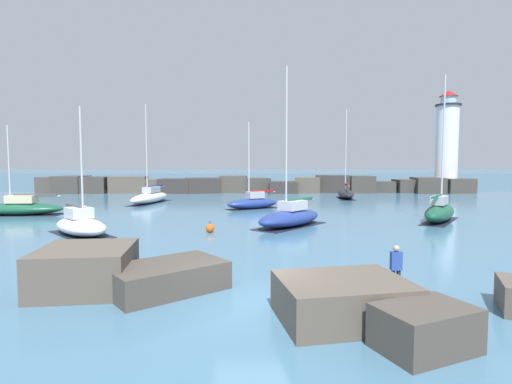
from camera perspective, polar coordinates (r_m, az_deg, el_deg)
ground_plane at (r=12.69m, az=-0.47°, el=-15.79°), size 600.00×600.00×0.00m
open_sea_beyond at (r=119.24m, az=-0.48°, el=2.02°), size 400.00×116.00×0.01m
breakwater_jetty at (r=59.25m, az=-1.20°, el=1.00°), size 63.54×6.80×2.56m
lighthouse at (r=66.78m, az=25.60°, el=5.70°), size 4.27×4.27×15.18m
foreground_rocks at (r=12.67m, az=-2.53°, el=-13.13°), size 18.36×7.60×1.46m
sailboat_moored_0 at (r=32.71m, az=24.76°, el=-2.51°), size 5.06×6.16×10.86m
sailboat_moored_1 at (r=38.96m, az=-30.84°, el=-1.96°), size 7.57×2.78×7.49m
sailboat_moored_2 at (r=50.32m, az=12.69°, el=-0.21°), size 2.43×6.43×11.00m
sailboat_moored_3 at (r=38.11m, az=-0.44°, el=-1.48°), size 5.52×4.19×8.19m
sailboat_moored_4 at (r=45.07m, az=-14.90°, el=-0.68°), size 3.42×8.32×10.60m
sailboat_moored_5 at (r=27.61m, az=4.93°, el=-3.51°), size 5.81×6.27×10.75m
sailboat_moored_6 at (r=26.55m, az=-23.75°, el=-4.30°), size 5.30×5.43×7.67m
mooring_buoy_orange_near at (r=25.22m, az=-6.58°, el=-5.16°), size 0.54×0.54×0.74m
person_on_rocks at (r=14.29m, az=19.37°, el=-10.01°), size 0.36×0.22×1.61m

